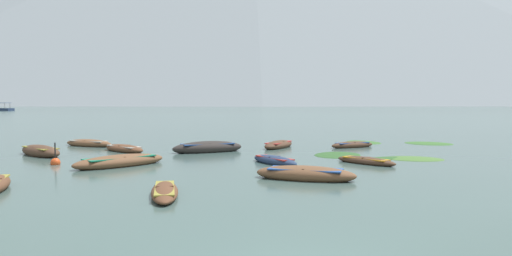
{
  "coord_description": "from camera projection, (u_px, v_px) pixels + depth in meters",
  "views": [
    {
      "loc": [
        -1.16,
        -7.1,
        2.99
      ],
      "look_at": [
        -0.58,
        33.46,
        0.56
      ],
      "focal_mm": 32.34,
      "sensor_mm": 36.0,
      "label": 1
    }
  ],
  "objects": [
    {
      "name": "rowboat_0",
      "position": [
        89.0,
        143.0,
        30.18
      ],
      "size": [
        3.81,
        2.57,
        0.57
      ],
      "color": "brown",
      "rests_on": "ground"
    },
    {
      "name": "mooring_buoy",
      "position": [
        55.0,
        162.0,
        21.52
      ],
      "size": [
        0.45,
        0.45,
        1.16
      ],
      "color": "#DB4C1E",
      "rests_on": "ground"
    },
    {
      "name": "rowboat_2",
      "position": [
        124.0,
        149.0,
        27.07
      ],
      "size": [
        3.35,
        3.25,
        0.51
      ],
      "color": "brown",
      "rests_on": "ground"
    },
    {
      "name": "mountain_1",
      "position": [
        7.0,
        28.0,
        1644.02
      ],
      "size": [
        1706.36,
        1706.36,
        523.89
      ],
      "primitive_type": "cone",
      "color": "#56665B",
      "rests_on": "ground"
    },
    {
      "name": "rowboat_3",
      "position": [
        208.0,
        148.0,
        26.76
      ],
      "size": [
        4.39,
        2.95,
        0.8
      ],
      "color": "#2D2826",
      "rests_on": "ground"
    },
    {
      "name": "ground_plane",
      "position": [
        250.0,
        101.0,
        1504.44
      ],
      "size": [
        6000.0,
        6000.0,
        0.0
      ],
      "primitive_type": "plane",
      "color": "#425B56"
    },
    {
      "name": "rowboat_11",
      "position": [
        305.0,
        174.0,
        17.47
      ],
      "size": [
        4.06,
        2.45,
        0.65
      ],
      "color": "brown",
      "rests_on": "ground"
    },
    {
      "name": "rowboat_6",
      "position": [
        366.0,
        161.0,
        21.81
      ],
      "size": [
        2.73,
        2.93,
        0.41
      ],
      "color": "#4C3323",
      "rests_on": "ground"
    },
    {
      "name": "rowboat_9",
      "position": [
        120.0,
        161.0,
        21.08
      ],
      "size": [
        4.19,
        4.13,
        0.65
      ],
      "color": "brown",
      "rests_on": "ground"
    },
    {
      "name": "rowboat_5",
      "position": [
        275.0,
        161.0,
        21.79
      ],
      "size": [
        2.49,
        3.24,
        0.48
      ],
      "color": "navy",
      "rests_on": "ground"
    },
    {
      "name": "weed_patch_2",
      "position": [
        338.0,
        155.0,
        25.26
      ],
      "size": [
        3.55,
        3.93,
        0.14
      ],
      "primitive_type": "ellipsoid",
      "rotation": [
        0.0,
        0.0,
        1.15
      ],
      "color": "#2D5628",
      "rests_on": "ground"
    },
    {
      "name": "weed_patch_5",
      "position": [
        414.0,
        159.0,
        23.62
      ],
      "size": [
        3.43,
        2.83,
        0.14
      ],
      "primitive_type": "ellipsoid",
      "rotation": [
        0.0,
        0.0,
        2.86
      ],
      "color": "#477033",
      "rests_on": "ground"
    },
    {
      "name": "weed_patch_4",
      "position": [
        429.0,
        144.0,
        32.0
      ],
      "size": [
        4.08,
        3.85,
        0.14
      ],
      "primitive_type": "ellipsoid",
      "rotation": [
        0.0,
        0.0,
        2.59
      ],
      "color": "#38662D",
      "rests_on": "ground"
    },
    {
      "name": "rowboat_7",
      "position": [
        40.0,
        151.0,
        25.11
      ],
      "size": [
        3.72,
        3.62,
        0.71
      ],
      "color": "#4C3323",
      "rests_on": "ground"
    },
    {
      "name": "rowboat_1",
      "position": [
        279.0,
        145.0,
        29.22
      ],
      "size": [
        2.6,
        3.61,
        0.57
      ],
      "color": "#4C3323",
      "rests_on": "ground"
    },
    {
      "name": "mountain_2",
      "position": [
        131.0,
        63.0,
        1634.61
      ],
      "size": [
        897.63,
        897.63,
        269.19
      ],
      "primitive_type": "cone",
      "color": "slate",
      "rests_on": "ground"
    },
    {
      "name": "weed_patch_3",
      "position": [
        364.0,
        142.0,
        32.92
      ],
      "size": [
        3.0,
        3.59,
        0.14
      ],
      "primitive_type": "ellipsoid",
      "rotation": [
        0.0,
        0.0,
        1.96
      ],
      "color": "#38662D",
      "rests_on": "ground"
    },
    {
      "name": "rowboat_10",
      "position": [
        352.0,
        145.0,
        29.41
      ],
      "size": [
        3.23,
        2.16,
        0.48
      ],
      "color": "#4C3323",
      "rests_on": "ground"
    },
    {
      "name": "rowboat_4",
      "position": [
        165.0,
        192.0,
        14.52
      ],
      "size": [
        1.4,
        3.47,
        0.39
      ],
      "color": "brown",
      "rests_on": "ground"
    },
    {
      "name": "mountain_3",
      "position": [
        251.0,
        1.0,
        1419.45
      ],
      "size": [
        2449.24,
        2449.24,
        619.28
      ],
      "primitive_type": "cone",
      "color": "slate",
      "rests_on": "ground"
    },
    {
      "name": "weed_patch_1",
      "position": [
        387.0,
        158.0,
        23.78
      ],
      "size": [
        2.56,
        1.85,
        0.14
      ],
      "primitive_type": "ellipsoid",
      "rotation": [
        0.0,
        0.0,
        0.37
      ],
      "color": "#2D5628",
      "rests_on": "ground"
    }
  ]
}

